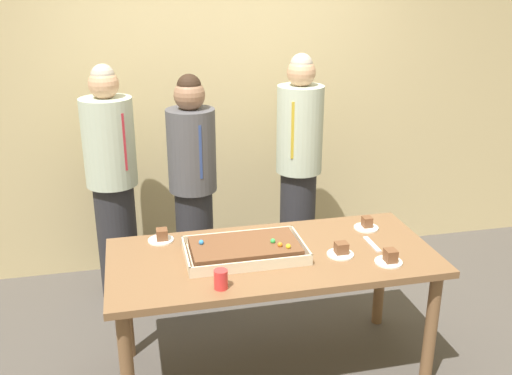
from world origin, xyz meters
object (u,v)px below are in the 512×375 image
at_px(plated_slice_near_left, 367,225).
at_px(drink_cup_nearest, 221,279).
at_px(plated_slice_near_right, 390,258).
at_px(cake_server_utensil, 372,244).
at_px(sheet_cake, 245,250).
at_px(person_serving_front, 299,170).
at_px(person_green_shirt_behind, 193,189).
at_px(plated_slice_far_right, 341,251).
at_px(party_table, 273,269).
at_px(person_striped_tie_right, 113,184).
at_px(plated_slice_far_left, 161,237).

height_order(plated_slice_near_left, drink_cup_nearest, drink_cup_nearest).
bearing_deg(drink_cup_nearest, plated_slice_near_right, 3.88).
relative_size(plated_slice_near_left, plated_slice_near_right, 1.00).
bearing_deg(cake_server_utensil, drink_cup_nearest, -162.58).
height_order(sheet_cake, drink_cup_nearest, drink_cup_nearest).
bearing_deg(drink_cup_nearest, sheet_cake, 59.88).
relative_size(person_serving_front, person_green_shirt_behind, 1.06).
distance_m(plated_slice_far_right, drink_cup_nearest, 0.74).
bearing_deg(plated_slice_near_left, person_green_shirt_behind, 144.18).
distance_m(plated_slice_near_left, person_green_shirt_behind, 1.21).
bearing_deg(person_serving_front, party_table, 7.48).
bearing_deg(party_table, cake_server_utensil, -0.93).
relative_size(drink_cup_nearest, person_striped_tie_right, 0.06).
xyz_separation_m(cake_server_utensil, person_striped_tie_right, (-1.46, 1.10, 0.10)).
bearing_deg(plated_slice_far_left, cake_server_utensil, -15.32).
xyz_separation_m(sheet_cake, drink_cup_nearest, (-0.19, -0.33, 0.02)).
xyz_separation_m(plated_slice_near_right, cake_server_utensil, (0.00, 0.23, -0.02)).
distance_m(plated_slice_far_left, cake_server_utensil, 1.23).
relative_size(plated_slice_near_right, plated_slice_far_left, 1.00).
xyz_separation_m(drink_cup_nearest, person_striped_tie_right, (-0.53, 1.39, 0.06)).
bearing_deg(drink_cup_nearest, person_serving_front, 58.76).
bearing_deg(plated_slice_near_right, person_serving_front, 96.27).
height_order(plated_slice_near_left, plated_slice_near_right, plated_slice_near_right).
xyz_separation_m(plated_slice_near_right, person_green_shirt_behind, (-0.92, 1.16, 0.06)).
xyz_separation_m(sheet_cake, plated_slice_far_left, (-0.44, 0.29, -0.01)).
bearing_deg(person_serving_front, cake_server_utensil, 39.30).
bearing_deg(person_striped_tie_right, plated_slice_near_right, 13.83).
bearing_deg(plated_slice_near_left, sheet_cake, -166.66).
height_order(party_table, person_striped_tie_right, person_striped_tie_right).
bearing_deg(plated_slice_far_left, person_green_shirt_behind, 66.66).
bearing_deg(plated_slice_near_left, plated_slice_far_left, 175.40).
distance_m(party_table, sheet_cake, 0.20).
height_order(drink_cup_nearest, person_green_shirt_behind, person_green_shirt_behind).
distance_m(sheet_cake, drink_cup_nearest, 0.38).
relative_size(sheet_cake, drink_cup_nearest, 6.64).
bearing_deg(sheet_cake, party_table, -8.64).
bearing_deg(plated_slice_near_left, drink_cup_nearest, -152.53).
relative_size(plated_slice_far_left, cake_server_utensil, 0.75).
xyz_separation_m(person_serving_front, person_green_shirt_behind, (-0.79, -0.09, -0.05)).
relative_size(cake_server_utensil, person_serving_front, 0.11).
relative_size(drink_cup_nearest, person_green_shirt_behind, 0.06).
xyz_separation_m(plated_slice_far_left, person_striped_tie_right, (-0.28, 0.77, 0.08)).
bearing_deg(person_striped_tie_right, plated_slice_far_right, 12.52).
bearing_deg(sheet_cake, plated_slice_near_right, -19.43).
distance_m(plated_slice_near_right, drink_cup_nearest, 0.94).
height_order(plated_slice_far_left, person_striped_tie_right, person_striped_tie_right).
distance_m(person_serving_front, person_green_shirt_behind, 0.79).
bearing_deg(party_table, plated_slice_far_right, -13.73).
relative_size(sheet_cake, plated_slice_near_left, 4.43).
height_order(sheet_cake, cake_server_utensil, sheet_cake).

